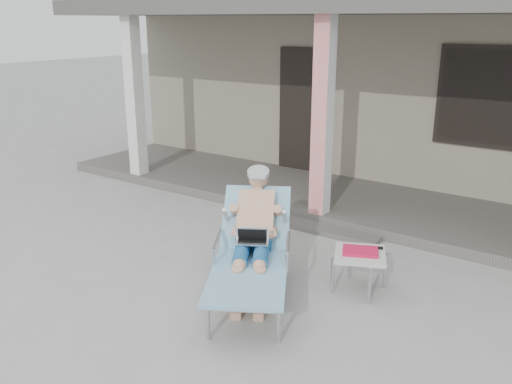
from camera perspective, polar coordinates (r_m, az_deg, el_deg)
The scene contains 7 objects.
ground at distance 5.94m, azimuth -3.29°, elevation -9.31°, with size 60.00×60.00×0.00m, color #9E9E99.
house at distance 11.20m, azimuth 17.64°, elevation 11.65°, with size 10.40×5.40×3.30m.
porch_deck at distance 8.30m, azimuth 9.38°, elevation -0.92°, with size 10.00×2.00×0.15m, color #605B56.
porch_overhang at distance 7.83m, azimuth 10.24°, elevation 18.14°, with size 10.00×2.30×2.85m.
porch_step at distance 7.34m, azimuth 5.52°, elevation -3.59°, with size 2.00×0.30×0.07m, color #605B56.
lounger at distance 5.42m, azimuth -0.35°, elevation -3.17°, with size 1.52×1.95×1.24m.
side_table at distance 5.68m, azimuth 10.90°, elevation -6.66°, with size 0.67×0.67×0.46m.
Camera 1 is at (3.25, -4.17, 2.70)m, focal length 38.00 mm.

